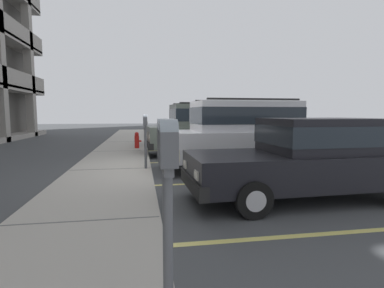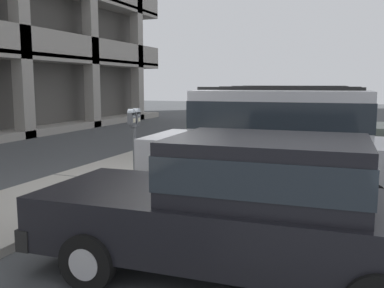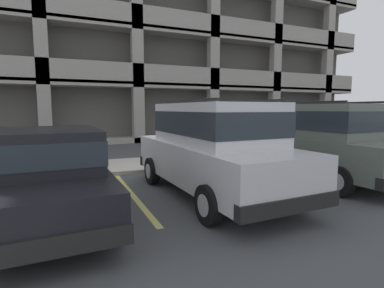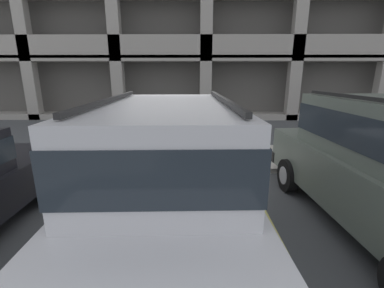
# 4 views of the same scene
# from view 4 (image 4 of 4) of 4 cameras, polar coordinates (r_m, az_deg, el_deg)

# --- Properties ---
(ground_plane) EXTENTS (80.00, 80.00, 0.10)m
(ground_plane) POSITION_cam_4_polar(r_m,az_deg,el_deg) (6.11, -2.99, -7.59)
(ground_plane) COLOR #444749
(sidewalk) EXTENTS (40.00, 2.20, 0.12)m
(sidewalk) POSITION_cam_4_polar(r_m,az_deg,el_deg) (7.30, -2.37, -2.87)
(sidewalk) COLOR #ADA89E
(sidewalk) RESTS_ON ground_plane
(parking_stall_lines) EXTENTS (12.74, 4.80, 0.01)m
(parking_stall_lines) POSITION_cam_4_polar(r_m,az_deg,el_deg) (4.96, 14.94, -13.07)
(parking_stall_lines) COLOR #DBD16B
(parking_stall_lines) RESTS_ON ground_plane
(silver_suv) EXTENTS (2.14, 4.84, 2.03)m
(silver_suv) POSITION_cam_4_polar(r_m,az_deg,el_deg) (3.40, -5.23, -5.86)
(silver_suv) COLOR silver
(silver_suv) RESTS_ON ground_plane
(parking_meter_near) EXTENTS (0.35, 0.12, 1.48)m
(parking_meter_near) POSITION_cam_4_polar(r_m,az_deg,el_deg) (6.10, -3.44, 4.84)
(parking_meter_near) COLOR #595B60
(parking_meter_near) RESTS_ON sidewalk
(fire_hydrant) EXTENTS (0.30, 0.30, 0.70)m
(fire_hydrant) POSITION_cam_4_polar(r_m,az_deg,el_deg) (7.97, 35.46, -1.14)
(fire_hydrant) COLOR red
(fire_hydrant) RESTS_ON sidewalk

